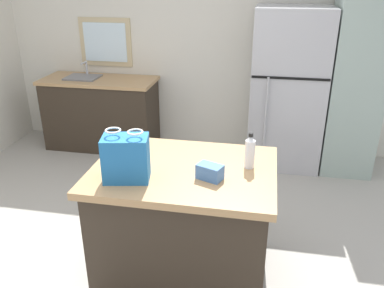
{
  "coord_description": "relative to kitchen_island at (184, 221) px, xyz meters",
  "views": [
    {
      "loc": [
        0.74,
        -2.27,
        2.14
      ],
      "look_at": [
        0.22,
        0.44,
        0.93
      ],
      "focal_mm": 37.38,
      "sensor_mm": 36.0,
      "label": 1
    }
  ],
  "objects": [
    {
      "name": "ground",
      "position": [
        -0.22,
        -0.14,
        -0.45
      ],
      "size": [
        6.39,
        6.39,
        0.0
      ],
      "primitive_type": "plane",
      "color": "#ADA89E"
    },
    {
      "name": "back_wall",
      "position": [
        -0.24,
        2.51,
        0.81
      ],
      "size": [
        5.21,
        0.13,
        2.51
      ],
      "color": "silver",
      "rests_on": "ground"
    },
    {
      "name": "kitchen_island",
      "position": [
        0.0,
        0.0,
        0.0
      ],
      "size": [
        1.26,
        0.95,
        0.88
      ],
      "color": "#33281E",
      "rests_on": "ground"
    },
    {
      "name": "refrigerator",
      "position": [
        0.76,
        2.1,
        0.45
      ],
      "size": [
        0.81,
        0.72,
        1.8
      ],
      "color": "#B7B7BC",
      "rests_on": "ground"
    },
    {
      "name": "tall_cabinet",
      "position": [
        1.46,
        2.1,
        0.64
      ],
      "size": [
        0.55,
        0.64,
        2.17
      ],
      "color": "#9EB2A8",
      "rests_on": "ground"
    },
    {
      "name": "sink_counter",
      "position": [
        -1.55,
        2.15,
        0.02
      ],
      "size": [
        1.42,
        0.62,
        1.09
      ],
      "color": "#33281E",
      "rests_on": "ground"
    },
    {
      "name": "shopping_bag",
      "position": [
        -0.33,
        -0.23,
        0.59
      ],
      "size": [
        0.32,
        0.24,
        0.34
      ],
      "color": "#236BAD",
      "rests_on": "kitchen_island"
    },
    {
      "name": "small_box",
      "position": [
        0.2,
        -0.12,
        0.49
      ],
      "size": [
        0.19,
        0.15,
        0.1
      ],
      "primitive_type": "cube",
      "rotation": [
        0.0,
        0.0,
        -0.38
      ],
      "color": "#4775B7",
      "rests_on": "kitchen_island"
    },
    {
      "name": "bottle",
      "position": [
        0.44,
        0.09,
        0.55
      ],
      "size": [
        0.07,
        0.07,
        0.26
      ],
      "color": "white",
      "rests_on": "kitchen_island"
    }
  ]
}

